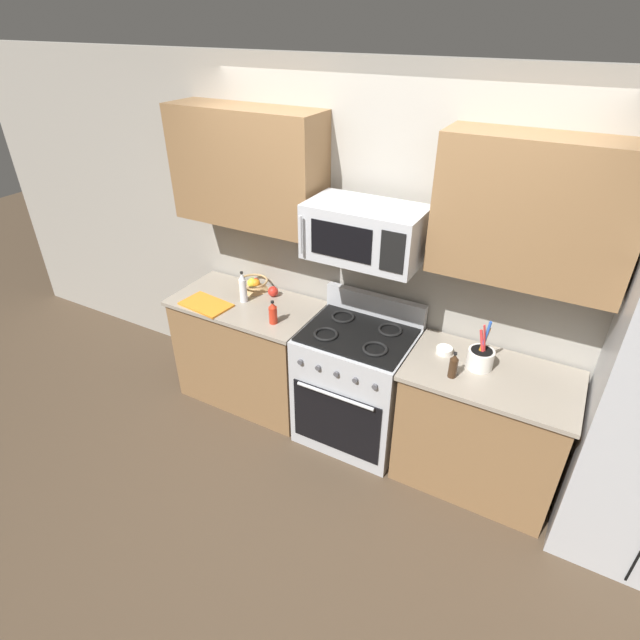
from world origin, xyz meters
The scene contains 16 objects.
ground_plane centered at (0.00, 0.00, 0.00)m, with size 16.00×16.00×0.00m, color #473828.
wall_back centered at (0.00, 1.04, 1.30)m, with size 8.00×0.10×2.60m, color #9E998E.
counter_left centered at (-0.96, 0.65, 0.46)m, with size 1.14×0.63×0.91m.
range_oven centered at (0.00, 0.65, 0.47)m, with size 0.76×0.67×1.09m.
counter_right centered at (0.91, 0.65, 0.46)m, with size 1.05×0.63×0.91m.
microwave centered at (0.00, 0.68, 1.65)m, with size 0.73×0.44×0.35m.
upper_cabinets_left centered at (-0.96, 0.82, 1.89)m, with size 1.13×0.34×0.79m.
upper_cabinets_right centered at (0.92, 0.82, 1.89)m, with size 1.04×0.34×0.79m.
utensil_crock centered at (0.82, 0.68, 0.98)m, with size 0.16×0.16×0.34m.
fruit_basket centered at (-1.02, 0.85, 0.96)m, with size 0.24×0.24×0.11m.
apple_loose centered at (-0.82, 0.84, 0.95)m, with size 0.08×0.08×0.08m, color red.
cutting_board centered at (-1.19, 0.47, 0.92)m, with size 0.38×0.23×0.02m, color orange.
bottle_soy centered at (0.70, 0.51, 0.99)m, with size 0.05×0.05×0.18m.
bottle_hot_sauce centered at (-0.60, 0.50, 0.99)m, with size 0.06×0.06×0.18m.
bottle_vinegar centered at (-0.97, 0.66, 1.03)m, with size 0.06×0.06×0.25m.
prep_bowl centered at (0.58, 0.73, 0.93)m, with size 0.11×0.11×0.04m.
Camera 1 is at (1.16, -2.01, 2.81)m, focal length 28.15 mm.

